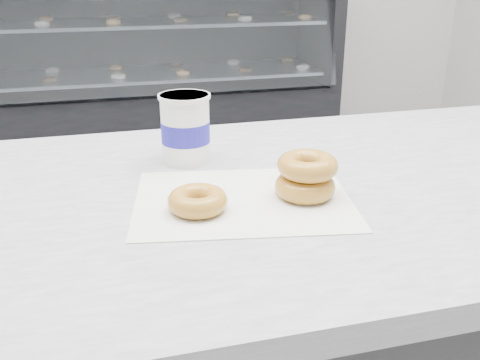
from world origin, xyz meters
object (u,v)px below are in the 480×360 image
object	(u,v)px
donut_single	(198,201)
donut_stack	(306,176)
display_case	(149,87)
coffee_cup	(185,128)

from	to	relation	value
donut_single	donut_stack	xyz separation A→B (m)	(0.18, 0.01, 0.02)
display_case	donut_single	size ratio (longest dim) A/B	26.18
display_case	donut_stack	bearing A→B (deg)	-90.14
coffee_cup	display_case	bearing A→B (deg)	94.28
display_case	coffee_cup	xyz separation A→B (m)	(-0.16, -2.57, 0.47)
display_case	donut_stack	world-z (taller)	display_case
donut_stack	coffee_cup	world-z (taller)	coffee_cup
donut_single	coffee_cup	size ratio (longest dim) A/B	0.71
display_case	coffee_cup	distance (m)	2.62
coffee_cup	donut_stack	bearing A→B (deg)	-45.59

